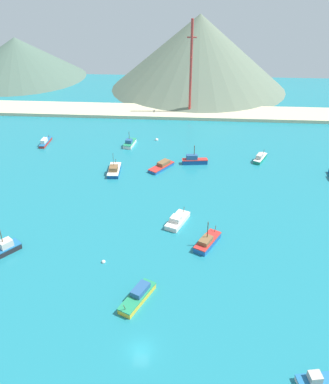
{
  "coord_description": "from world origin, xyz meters",
  "views": [
    {
      "loc": [
        6.87,
        -42.71,
        54.98
      ],
      "look_at": [
        0.6,
        46.01,
        2.52
      ],
      "focal_mm": 37.91,
      "sensor_mm": 36.0,
      "label": 1
    }
  ],
  "objects_px": {
    "fishing_boat_3": "(318,380)",
    "fishing_boat_12": "(207,242)",
    "fishing_boat_4": "(162,166)",
    "fishing_boat_13": "(194,160)",
    "fishing_boat_10": "(130,143)",
    "radio_tower": "(191,68)",
    "fishing_boat_14": "(45,142)",
    "fishing_boat_7": "(138,296)",
    "fishing_boat_5": "(114,170)",
    "buoy_1": "(157,140)",
    "fishing_boat_2": "(4,249)",
    "fishing_boat_8": "(260,158)",
    "buoy_0": "(103,262)",
    "fishing_boat_0": "(177,220)"
  },
  "relations": [
    {
      "from": "buoy_1",
      "to": "buoy_0",
      "type": "bearing_deg",
      "value": -94.88
    },
    {
      "from": "fishing_boat_4",
      "to": "fishing_boat_7",
      "type": "height_order",
      "value": "fishing_boat_7"
    },
    {
      "from": "fishing_boat_2",
      "to": "fishing_boat_12",
      "type": "relative_size",
      "value": 0.88
    },
    {
      "from": "fishing_boat_0",
      "to": "fishing_boat_5",
      "type": "bearing_deg",
      "value": 128.54
    },
    {
      "from": "fishing_boat_8",
      "to": "buoy_0",
      "type": "relative_size",
      "value": 9.11
    },
    {
      "from": "fishing_boat_4",
      "to": "fishing_boat_8",
      "type": "xyz_separation_m",
      "value": [
        29.71,
        7.37,
        0.12
      ]
    },
    {
      "from": "buoy_0",
      "to": "buoy_1",
      "type": "relative_size",
      "value": 0.76
    },
    {
      "from": "fishing_boat_13",
      "to": "fishing_boat_3",
      "type": "bearing_deg",
      "value": -75.26
    },
    {
      "from": "fishing_boat_5",
      "to": "radio_tower",
      "type": "height_order",
      "value": "radio_tower"
    },
    {
      "from": "fishing_boat_4",
      "to": "fishing_boat_12",
      "type": "xyz_separation_m",
      "value": [
        12.64,
        -36.02,
        0.17
      ]
    },
    {
      "from": "fishing_boat_0",
      "to": "fishing_boat_13",
      "type": "relative_size",
      "value": 1.09
    },
    {
      "from": "fishing_boat_0",
      "to": "fishing_boat_13",
      "type": "xyz_separation_m",
      "value": [
        3.68,
        31.83,
        0.34
      ]
    },
    {
      "from": "fishing_boat_13",
      "to": "fishing_boat_10",
      "type": "bearing_deg",
      "value": 150.61
    },
    {
      "from": "fishing_boat_10",
      "to": "fishing_boat_2",
      "type": "bearing_deg",
      "value": -107.95
    },
    {
      "from": "buoy_1",
      "to": "fishing_boat_12",
      "type": "bearing_deg",
      "value": -74.23
    },
    {
      "from": "fishing_boat_3",
      "to": "fishing_boat_12",
      "type": "distance_m",
      "value": 35.65
    },
    {
      "from": "fishing_boat_3",
      "to": "fishing_boat_13",
      "type": "distance_m",
      "value": 74.15
    },
    {
      "from": "buoy_1",
      "to": "radio_tower",
      "type": "xyz_separation_m",
      "value": [
        10.67,
        26.87,
        17.81
      ]
    },
    {
      "from": "fishing_boat_7",
      "to": "buoy_1",
      "type": "bearing_deg",
      "value": 92.33
    },
    {
      "from": "fishing_boat_2",
      "to": "buoy_1",
      "type": "relative_size",
      "value": 6.95
    },
    {
      "from": "fishing_boat_14",
      "to": "fishing_boat_3",
      "type": "bearing_deg",
      "value": -50.4
    },
    {
      "from": "radio_tower",
      "to": "fishing_boat_13",
      "type": "bearing_deg",
      "value": -87.2
    },
    {
      "from": "fishing_boat_13",
      "to": "buoy_1",
      "type": "relative_size",
      "value": 7.26
    },
    {
      "from": "fishing_boat_3",
      "to": "fishing_boat_5",
      "type": "relative_size",
      "value": 0.81
    },
    {
      "from": "fishing_boat_5",
      "to": "fishing_boat_14",
      "type": "bearing_deg",
      "value": 144.97
    },
    {
      "from": "fishing_boat_2",
      "to": "fishing_boat_14",
      "type": "relative_size",
      "value": 0.92
    },
    {
      "from": "fishing_boat_3",
      "to": "fishing_boat_4",
      "type": "bearing_deg",
      "value": 112.61
    },
    {
      "from": "fishing_boat_0",
      "to": "buoy_0",
      "type": "height_order",
      "value": "fishing_boat_0"
    },
    {
      "from": "fishing_boat_2",
      "to": "radio_tower",
      "type": "bearing_deg",
      "value": 67.01
    },
    {
      "from": "fishing_boat_0",
      "to": "buoy_1",
      "type": "relative_size",
      "value": 7.94
    },
    {
      "from": "fishing_boat_13",
      "to": "buoy_0",
      "type": "xyz_separation_m",
      "value": [
        -18.27,
        -47.01,
        -0.99
      ]
    },
    {
      "from": "fishing_boat_12",
      "to": "fishing_boat_13",
      "type": "distance_m",
      "value": 39.82
    },
    {
      "from": "fishing_boat_7",
      "to": "fishing_boat_14",
      "type": "bearing_deg",
      "value": 120.38
    },
    {
      "from": "fishing_boat_12",
      "to": "fishing_boat_4",
      "type": "bearing_deg",
      "value": 109.34
    },
    {
      "from": "fishing_boat_3",
      "to": "fishing_boat_4",
      "type": "relative_size",
      "value": 0.78
    },
    {
      "from": "radio_tower",
      "to": "fishing_boat_14",
      "type": "bearing_deg",
      "value": -145.58
    },
    {
      "from": "fishing_boat_5",
      "to": "buoy_0",
      "type": "bearing_deg",
      "value": -83.05
    },
    {
      "from": "fishing_boat_7",
      "to": "fishing_boat_10",
      "type": "relative_size",
      "value": 1.3
    },
    {
      "from": "fishing_boat_3",
      "to": "fishing_boat_8",
      "type": "relative_size",
      "value": 0.93
    },
    {
      "from": "fishing_boat_12",
      "to": "fishing_boat_10",
      "type": "bearing_deg",
      "value": 115.38
    },
    {
      "from": "fishing_boat_7",
      "to": "fishing_boat_10",
      "type": "bearing_deg",
      "value": 99.52
    },
    {
      "from": "fishing_boat_7",
      "to": "fishing_boat_10",
      "type": "distance_m",
      "value": 69.86
    },
    {
      "from": "fishing_boat_5",
      "to": "fishing_boat_3",
      "type": "bearing_deg",
      "value": -56.85
    },
    {
      "from": "fishing_boat_4",
      "to": "fishing_boat_7",
      "type": "bearing_deg",
      "value": -90.37
    },
    {
      "from": "fishing_boat_10",
      "to": "fishing_boat_14",
      "type": "distance_m",
      "value": 28.35
    },
    {
      "from": "fishing_boat_14",
      "to": "radio_tower",
      "type": "height_order",
      "value": "radio_tower"
    },
    {
      "from": "fishing_boat_13",
      "to": "fishing_boat_14",
      "type": "bearing_deg",
      "value": 167.32
    },
    {
      "from": "fishing_boat_0",
      "to": "fishing_boat_5",
      "type": "relative_size",
      "value": 0.98
    },
    {
      "from": "fishing_boat_7",
      "to": "radio_tower",
      "type": "bearing_deg",
      "value": 85.64
    },
    {
      "from": "fishing_boat_0",
      "to": "fishing_boat_14",
      "type": "xyz_separation_m",
      "value": [
        -46.01,
        43.01,
        -0.02
      ]
    }
  ]
}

